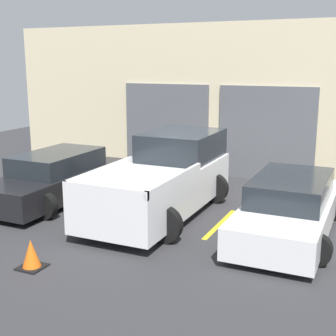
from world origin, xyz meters
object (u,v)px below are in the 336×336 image
Objects in this scene: traffic_cone at (31,255)px; sedan_white at (290,207)px; pickup_truck at (165,178)px; sedan_side at (56,178)px.

sedan_white is at bearing 43.34° from traffic_cone.
traffic_cone is at bearing -101.75° from pickup_truck.
pickup_truck is 4.17m from traffic_cone.
sedan_white is 5.50m from traffic_cone.
pickup_truck is at bearing 175.11° from sedan_white.
sedan_side reaches higher than sedan_white.
sedan_side is (-3.15, -0.27, -0.26)m from pickup_truck.
pickup_truck reaches higher than sedan_white.
sedan_side is at bearing 121.55° from traffic_cone.
sedan_side is 8.38× the size of traffic_cone.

